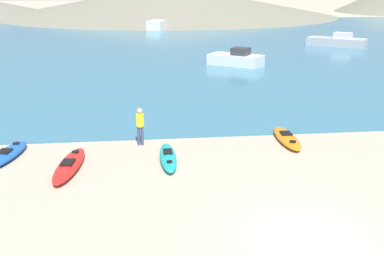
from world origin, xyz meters
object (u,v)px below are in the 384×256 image
at_px(kayak_on_sand_2, 287,138).
at_px(moored_boat_3, 157,25).
at_px(kayak_on_sand_1, 69,165).
at_px(moored_boat_0, 337,41).
at_px(kayak_on_sand_4, 168,157).
at_px(kayak_on_sand_3, 7,154).
at_px(person_near_waterline, 140,124).
at_px(moored_boat_2, 236,59).

xyz_separation_m(kayak_on_sand_2, moored_boat_3, (-3.42, 49.04, 0.55)).
height_order(kayak_on_sand_1, moored_boat_0, moored_boat_0).
distance_m(kayak_on_sand_1, kayak_on_sand_4, 3.44).
height_order(kayak_on_sand_1, kayak_on_sand_4, kayak_on_sand_1).
xyz_separation_m(kayak_on_sand_3, moored_boat_0, (25.24, 29.05, 0.39)).
bearing_deg(kayak_on_sand_1, kayak_on_sand_4, 6.48).
relative_size(kayak_on_sand_1, moored_boat_3, 0.90).
xyz_separation_m(kayak_on_sand_4, person_near_waterline, (-0.97, 1.82, 0.72)).
distance_m(kayak_on_sand_1, kayak_on_sand_2, 8.58).
distance_m(kayak_on_sand_1, moored_boat_3, 51.28).
height_order(kayak_on_sand_1, kayak_on_sand_2, kayak_on_sand_1).
bearing_deg(person_near_waterline, kayak_on_sand_2, -1.93).
distance_m(kayak_on_sand_2, moored_boat_2, 18.01).
relative_size(kayak_on_sand_2, kayak_on_sand_4, 1.05).
bearing_deg(kayak_on_sand_2, kayak_on_sand_3, -176.19).
bearing_deg(moored_boat_3, kayak_on_sand_4, -91.70).
bearing_deg(person_near_waterline, moored_boat_0, 54.09).
xyz_separation_m(kayak_on_sand_1, moored_boat_0, (22.82, 30.34, 0.39)).
bearing_deg(moored_boat_3, kayak_on_sand_3, -98.40).
relative_size(kayak_on_sand_1, moored_boat_2, 0.75).
xyz_separation_m(kayak_on_sand_3, kayak_on_sand_4, (5.84, -0.90, -0.02)).
distance_m(kayak_on_sand_2, person_near_waterline, 5.95).
bearing_deg(moored_boat_2, moored_boat_0, 39.05).
distance_m(kayak_on_sand_4, person_near_waterline, 2.18).
bearing_deg(kayak_on_sand_4, kayak_on_sand_1, -173.52).
bearing_deg(moored_boat_0, moored_boat_2, -140.95).
bearing_deg(kayak_on_sand_2, moored_boat_3, 93.99).
relative_size(kayak_on_sand_2, moored_boat_3, 0.80).
bearing_deg(kayak_on_sand_1, moored_boat_0, 53.05).
xyz_separation_m(kayak_on_sand_4, moored_boat_3, (1.51, 50.66, 0.55)).
xyz_separation_m(kayak_on_sand_1, kayak_on_sand_3, (-2.42, 1.29, 0.01)).
distance_m(kayak_on_sand_2, kayak_on_sand_3, 10.79).
xyz_separation_m(kayak_on_sand_2, moored_boat_2, (1.65, 17.93, 0.41)).
distance_m(kayak_on_sand_4, moored_boat_3, 50.68).
height_order(kayak_on_sand_2, person_near_waterline, person_near_waterline).
bearing_deg(kayak_on_sand_2, moored_boat_0, 62.94).
bearing_deg(moored_boat_0, person_near_waterline, -125.91).
distance_m(kayak_on_sand_1, moored_boat_0, 37.97).
xyz_separation_m(kayak_on_sand_4, moored_boat_2, (6.57, 19.55, 0.40)).
height_order(kayak_on_sand_4, moored_boat_2, moored_boat_2).
bearing_deg(moored_boat_2, kayak_on_sand_4, -108.59).
xyz_separation_m(kayak_on_sand_3, person_near_waterline, (4.86, 0.92, 0.71)).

